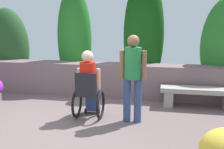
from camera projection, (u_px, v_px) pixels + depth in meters
name	position (u px, v px, depth m)	size (l,w,h in m)	color
ground_plane	(83.00, 121.00, 4.98)	(10.84, 10.84, 0.00)	#695756
stone_retaining_wall	(104.00, 79.00, 6.69)	(7.27, 0.58, 0.82)	#755B60
hedge_backdrop	(119.00, 43.00, 6.97)	(7.38, 0.97, 3.03)	#244B23
stone_bench	(198.00, 94.00, 5.72)	(1.63, 0.41, 0.45)	gray
person_in_wheelchair	(89.00, 87.00, 5.08)	(0.53, 0.66, 1.33)	black
person_standing_companion	(133.00, 73.00, 4.79)	(0.49, 0.30, 1.63)	navy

